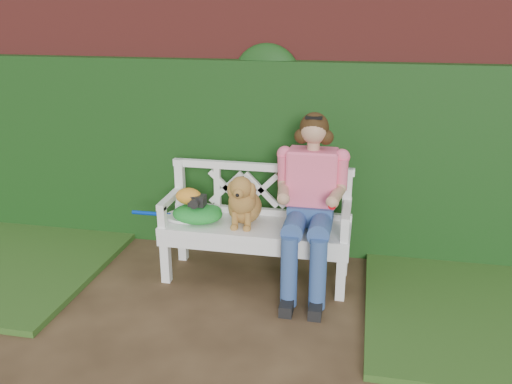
# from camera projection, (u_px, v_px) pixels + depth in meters

# --- Properties ---
(ground) EXTENTS (60.00, 60.00, 0.00)m
(ground) POSITION_uv_depth(u_px,v_px,m) (193.00, 349.00, 3.55)
(ground) COLOR #362617
(brick_wall) EXTENTS (10.00, 0.30, 2.20)m
(brick_wall) POSITION_uv_depth(u_px,v_px,m) (253.00, 125.00, 4.95)
(brick_wall) COLOR maroon
(brick_wall) RESTS_ON ground
(ivy_hedge) EXTENTS (10.00, 0.18, 1.70)m
(ivy_hedge) POSITION_uv_depth(u_px,v_px,m) (248.00, 157.00, 4.83)
(ivy_hedge) COLOR #183814
(ivy_hedge) RESTS_ON ground
(garden_bench) EXTENTS (1.65, 0.81, 0.48)m
(garden_bench) POSITION_uv_depth(u_px,v_px,m) (256.00, 251.00, 4.41)
(garden_bench) COLOR white
(garden_bench) RESTS_ON ground
(seated_woman) EXTENTS (0.68, 0.84, 1.36)m
(seated_woman) POSITION_uv_depth(u_px,v_px,m) (311.00, 205.00, 4.16)
(seated_woman) COLOR red
(seated_woman) RESTS_ON ground
(dog) EXTENTS (0.40, 0.46, 0.43)m
(dog) POSITION_uv_depth(u_px,v_px,m) (244.00, 198.00, 4.27)
(dog) COLOR #965C3A
(dog) RESTS_ON garden_bench
(tennis_racket) EXTENTS (0.74, 0.42, 0.03)m
(tennis_racket) POSITION_uv_depth(u_px,v_px,m) (184.00, 216.00, 4.44)
(tennis_racket) COLOR beige
(tennis_racket) RESTS_ON garden_bench
(green_bag) EXTENTS (0.47, 0.41, 0.14)m
(green_bag) POSITION_uv_depth(u_px,v_px,m) (197.00, 213.00, 4.36)
(green_bag) COLOR #37862C
(green_bag) RESTS_ON garden_bench
(camera_item) EXTENTS (0.13, 0.10, 0.09)m
(camera_item) POSITION_uv_depth(u_px,v_px,m) (197.00, 200.00, 4.31)
(camera_item) COLOR black
(camera_item) RESTS_ON green_bag
(baseball_glove) EXTENTS (0.24, 0.20, 0.13)m
(baseball_glove) POSITION_uv_depth(u_px,v_px,m) (189.00, 196.00, 4.34)
(baseball_glove) COLOR orange
(baseball_glove) RESTS_ON green_bag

